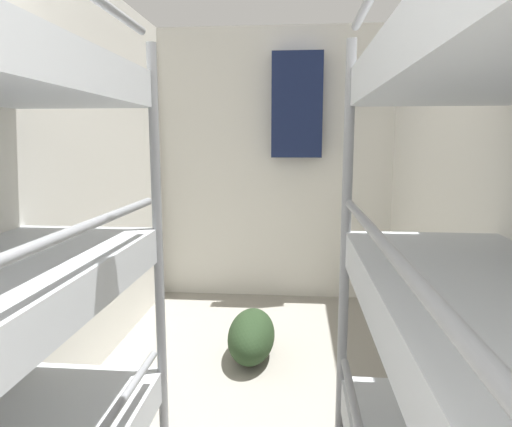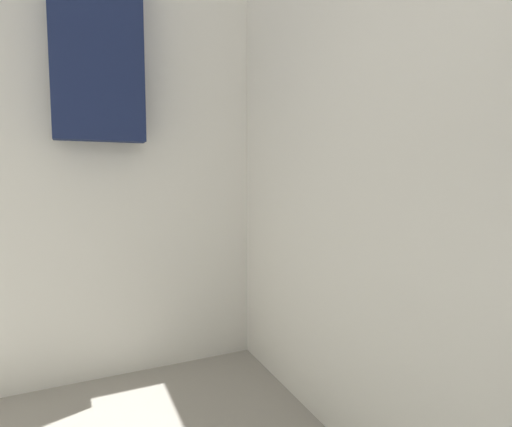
% 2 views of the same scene
% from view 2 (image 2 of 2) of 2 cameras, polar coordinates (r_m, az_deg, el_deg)
% --- Properties ---
extents(wall_back, '(2.26, 0.06, 2.47)m').
position_cam_2_polar(wall_back, '(2.36, -26.32, 7.10)').
color(wall_back, silver).
rests_on(wall_back, ground_plane).
extents(hanging_coat, '(0.44, 0.12, 0.90)m').
position_cam_2_polar(hanging_coat, '(2.31, -21.69, 20.84)').
color(hanging_coat, '#192347').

